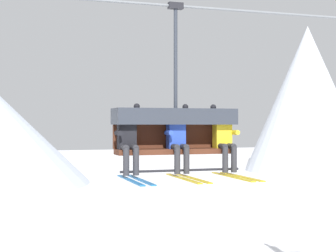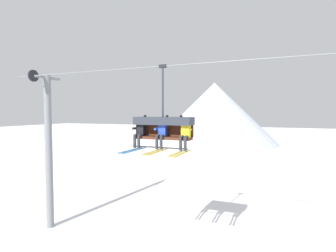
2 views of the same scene
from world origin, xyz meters
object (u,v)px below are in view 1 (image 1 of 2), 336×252
at_px(skier_black, 128,139).
at_px(skier_blue, 178,139).
at_px(skier_yellow, 225,139).
at_px(chairlift_chair, 174,123).

height_order(skier_black, skier_blue, same).
xyz_separation_m(skier_blue, skier_yellow, (0.93, 0.00, 0.00)).
xyz_separation_m(skier_black, skier_yellow, (1.87, 0.00, 0.00)).
bearing_deg(chairlift_chair, skier_yellow, -12.88).
bearing_deg(skier_yellow, skier_blue, 180.00).
relative_size(chairlift_chair, skier_blue, 1.84).
xyz_separation_m(skier_black, skier_blue, (0.94, 0.00, 0.00)).
bearing_deg(skier_blue, skier_black, 180.00).
bearing_deg(skier_yellow, skier_black, 180.00).
bearing_deg(skier_black, skier_yellow, 0.00).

